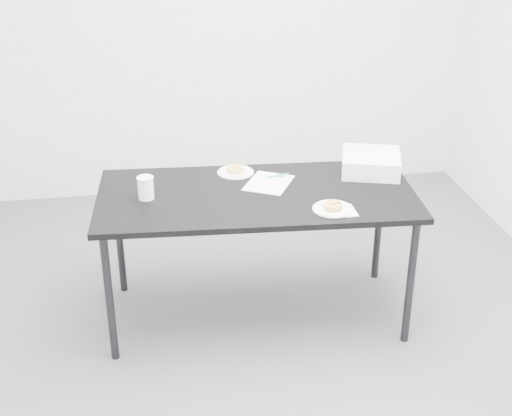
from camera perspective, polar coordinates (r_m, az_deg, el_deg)
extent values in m
plane|color=#49494E|center=(3.99, -0.92, -10.15)|extent=(4.00, 4.00, 0.00)
cube|color=white|center=(5.30, -4.35, 15.06)|extent=(4.00, 0.02, 2.70)
cube|color=black|center=(3.79, 0.04, 1.00)|extent=(1.73, 0.90, 0.03)
cylinder|color=black|center=(3.69, -11.64, -7.10)|extent=(0.04, 0.04, 0.74)
cylinder|color=black|center=(4.26, -10.89, -2.25)|extent=(0.04, 0.04, 0.74)
cylinder|color=black|center=(3.83, 12.25, -5.84)|extent=(0.04, 0.04, 0.74)
cylinder|color=black|center=(4.38, 9.78, -1.31)|extent=(0.04, 0.04, 0.74)
cube|color=white|center=(3.90, 1.02, 2.03)|extent=(0.32, 0.35, 0.00)
cube|color=green|center=(3.99, 2.02, 2.63)|extent=(0.06, 0.06, 0.00)
cylinder|color=#0B807B|center=(3.97, 1.75, 2.60)|extent=(0.13, 0.04, 0.01)
cube|color=white|center=(3.60, 6.84, -0.24)|extent=(0.14, 0.14, 0.00)
cylinder|color=white|center=(3.61, 6.15, -0.08)|extent=(0.21, 0.21, 0.01)
torus|color=#CC8A40|center=(3.60, 6.17, 0.19)|extent=(0.11, 0.11, 0.03)
cylinder|color=white|center=(4.03, -1.65, 2.88)|extent=(0.21, 0.21, 0.01)
torus|color=#CC8A40|center=(4.02, -1.65, 3.12)|extent=(0.12, 0.12, 0.03)
cylinder|color=white|center=(3.73, -8.82, 1.61)|extent=(0.08, 0.08, 0.12)
cylinder|color=silver|center=(4.00, -1.45, 2.75)|extent=(0.09, 0.09, 0.01)
cube|color=white|center=(4.07, 9.18, 3.59)|extent=(0.40, 0.40, 0.11)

